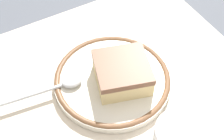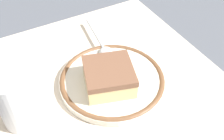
{
  "view_description": "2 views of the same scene",
  "coord_description": "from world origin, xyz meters",
  "px_view_note": "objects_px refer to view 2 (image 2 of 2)",
  "views": [
    {
      "loc": [
        0.16,
        0.27,
        0.43
      ],
      "look_at": [
        0.0,
        -0.01,
        0.03
      ],
      "focal_mm": 52.24,
      "sensor_mm": 36.0,
      "label": 1
    },
    {
      "loc": [
        -0.3,
        0.15,
        0.37
      ],
      "look_at": [
        0.0,
        -0.01,
        0.03
      ],
      "focal_mm": 43.79,
      "sensor_mm": 36.0,
      "label": 2
    }
  ],
  "objects_px": {
    "plate": "(112,80)",
    "spoon": "(103,47)",
    "cup": "(19,104)",
    "napkin": "(143,34)",
    "cake_slice": "(111,76)"
  },
  "relations": [
    {
      "from": "plate",
      "to": "spoon",
      "type": "distance_m",
      "value": 0.08
    },
    {
      "from": "cake_slice",
      "to": "spoon",
      "type": "relative_size",
      "value": 0.73
    },
    {
      "from": "plate",
      "to": "cake_slice",
      "type": "relative_size",
      "value": 1.85
    },
    {
      "from": "napkin",
      "to": "cake_slice",
      "type": "bearing_deg",
      "value": 127.45
    },
    {
      "from": "cup",
      "to": "napkin",
      "type": "relative_size",
      "value": 0.76
    },
    {
      "from": "cup",
      "to": "plate",
      "type": "bearing_deg",
      "value": -88.23
    },
    {
      "from": "spoon",
      "to": "napkin",
      "type": "bearing_deg",
      "value": -81.91
    },
    {
      "from": "plate",
      "to": "spoon",
      "type": "xyz_separation_m",
      "value": [
        0.08,
        -0.02,
        0.01
      ]
    },
    {
      "from": "plate",
      "to": "cup",
      "type": "distance_m",
      "value": 0.17
    },
    {
      "from": "cake_slice",
      "to": "cup",
      "type": "distance_m",
      "value": 0.15
    },
    {
      "from": "cup",
      "to": "napkin",
      "type": "xyz_separation_m",
      "value": [
        0.1,
        -0.29,
        -0.04
      ]
    },
    {
      "from": "plate",
      "to": "cup",
      "type": "height_order",
      "value": "cup"
    },
    {
      "from": "cake_slice",
      "to": "napkin",
      "type": "xyz_separation_m",
      "value": [
        0.11,
        -0.14,
        -0.03
      ]
    },
    {
      "from": "spoon",
      "to": "napkin",
      "type": "distance_m",
      "value": 0.11
    },
    {
      "from": "napkin",
      "to": "cup",
      "type": "bearing_deg",
      "value": 108.87
    }
  ]
}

